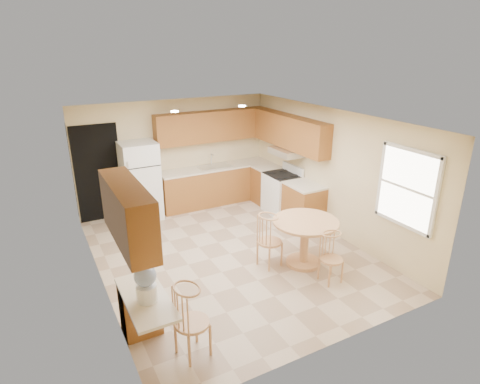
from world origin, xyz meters
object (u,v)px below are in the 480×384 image
refrigerator (141,181)px  water_crock (146,282)px  chair_desk (195,318)px  stove (282,193)px  chair_table_a (273,237)px  dining_table (305,236)px  chair_table_b (335,255)px

refrigerator → water_crock: (-1.05, -4.18, 0.17)m
refrigerator → chair_desk: bearing=-97.5°
refrigerator → stove: 3.15m
stove → chair_table_a: bearing=-127.5°
refrigerator → chair_desk: refrigerator is taller
stove → dining_table: size_ratio=0.97×
dining_table → chair_table_b: chair_table_b is taller
chair_desk → water_crock: 0.72m
chair_table_a → water_crock: size_ratio=1.72×
dining_table → chair_desk: size_ratio=1.15×
stove → chair_desk: stove is taller
refrigerator → chair_table_b: refrigerator is taller
refrigerator → stove: refrigerator is taller
dining_table → water_crock: (-2.98, -0.85, 0.47)m
water_crock → chair_table_b: bearing=2.3°
chair_table_b → refrigerator: bearing=-64.2°
refrigerator → chair_table_a: 3.47m
refrigerator → dining_table: 3.86m
chair_table_b → chair_table_a: bearing=-56.2°
water_crock → dining_table: bearing=15.9°
dining_table → refrigerator: bearing=120.1°
refrigerator → chair_table_a: size_ratio=1.80×
stove → dining_table: bearing=-114.2°
chair_table_a → chair_desk: 2.41m
stove → chair_table_b: bearing=-107.5°
dining_table → chair_table_a: bearing=163.8°
dining_table → chair_desk: bearing=-154.3°
chair_desk → water_crock: bearing=-140.7°
refrigerator → chair_table_a: (1.38, -3.17, -0.28)m
dining_table → water_crock: 3.13m
refrigerator → stove: size_ratio=1.56×
chair_table_a → chair_table_b: size_ratio=1.13×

